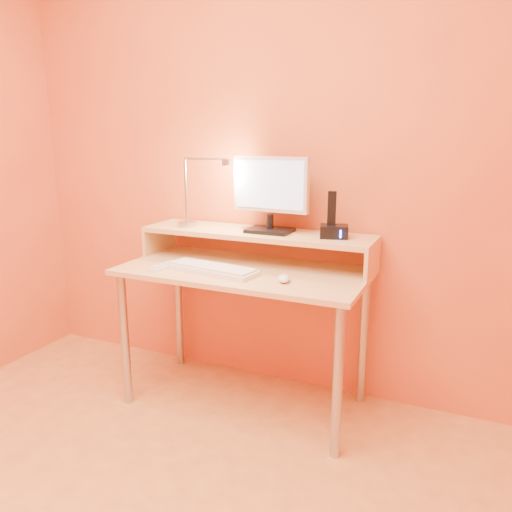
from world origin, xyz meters
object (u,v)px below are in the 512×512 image
at_px(phone_dock, 334,231).
at_px(lamp_base, 187,224).
at_px(mouse, 284,278).
at_px(monitor_panel, 271,184).
at_px(remote_control, 164,267).
at_px(keyboard, 212,270).

bearing_deg(phone_dock, lamp_base, 166.49).
xyz_separation_m(phone_dock, mouse, (-0.15, -0.28, -0.17)).
distance_m(monitor_panel, mouse, 0.51).
xyz_separation_m(mouse, remote_control, (-0.62, -0.03, -0.01)).
xyz_separation_m(lamp_base, keyboard, (0.28, -0.23, -0.16)).
height_order(lamp_base, keyboard, lamp_base).
bearing_deg(lamp_base, monitor_panel, 4.93).
bearing_deg(remote_control, keyboard, 13.96).
relative_size(lamp_base, phone_dock, 0.77).
distance_m(keyboard, mouse, 0.37).
bearing_deg(monitor_panel, mouse, -53.72).
relative_size(keyboard, mouse, 4.75).
relative_size(monitor_panel, phone_dock, 3.05).
bearing_deg(keyboard, remote_control, -161.56).
xyz_separation_m(monitor_panel, lamp_base, (-0.46, -0.04, -0.23)).
bearing_deg(mouse, monitor_panel, 101.94).
xyz_separation_m(monitor_panel, phone_dock, (0.33, -0.01, -0.21)).
xyz_separation_m(lamp_base, phone_dock, (0.79, 0.03, 0.02)).
distance_m(lamp_base, keyboard, 0.40).
xyz_separation_m(phone_dock, remote_control, (-0.76, -0.31, -0.18)).
bearing_deg(phone_dock, keyboard, -168.59).
bearing_deg(remote_control, phone_dock, 25.85).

